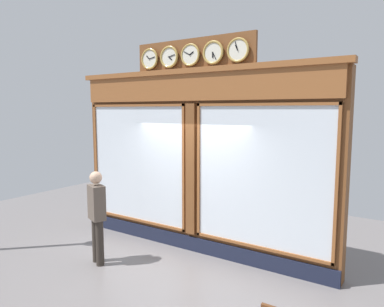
% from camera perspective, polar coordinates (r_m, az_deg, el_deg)
% --- Properties ---
extents(shop_facade, '(5.69, 0.42, 4.09)m').
position_cam_1_polar(shop_facade, '(7.00, 0.56, -0.91)').
color(shop_facade, brown).
rests_on(shop_facade, ground_plane).
extents(pedestrian, '(0.42, 0.34, 1.69)m').
position_cam_1_polar(pedestrian, '(6.69, -14.91, -9.20)').
color(pedestrian, '#312A24').
rests_on(pedestrian, ground_plane).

